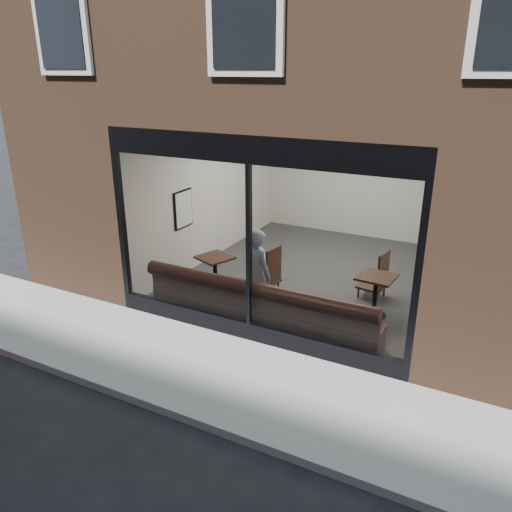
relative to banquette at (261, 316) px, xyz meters
The scene contains 21 objects.
ground 2.46m from the banquette, 90.00° to the right, with size 120.00×120.00×0.00m, color black.
sidewalk_near 1.47m from the banquette, 90.00° to the right, with size 40.00×2.00×0.01m, color gray.
kerb_near 2.51m from the banquette, 90.00° to the right, with size 40.00×0.10×0.12m, color gray.
host_building_pier_left 6.84m from the banquette, 124.05° to the left, with size 2.50×12.00×3.20m, color brown.
host_building_backfill 8.66m from the banquette, 90.00° to the left, with size 5.00×6.00×3.20m, color brown.
cafe_floor 2.56m from the banquette, 90.00° to the left, with size 6.00×6.00×0.00m, color #2D2D30.
cafe_ceiling 3.91m from the banquette, 90.00° to the left, with size 6.00×6.00×0.00m, color white.
cafe_wall_back 5.71m from the banquette, 90.00° to the left, with size 5.00×5.00×0.00m, color silver.
cafe_wall_left 3.82m from the banquette, 134.32° to the left, with size 6.00×6.00×0.00m, color silver.
cafe_wall_right 3.82m from the banquette, 45.68° to the left, with size 6.00×6.00×0.00m, color silver.
storefront_kick 0.41m from the banquette, 90.00° to the right, with size 5.00×0.10×0.30m, color black.
storefront_header 2.80m from the banquette, 90.00° to the right, with size 5.00×0.10×0.40m, color black.
storefront_mullion 1.38m from the banquette, 90.00° to the right, with size 0.06×0.10×2.50m, color black.
storefront_glass 1.39m from the banquette, 90.00° to the right, with size 4.80×4.80×0.00m, color white.
banquette is the anchor object (origin of this frame).
person 0.69m from the banquette, 125.87° to the left, with size 0.59×0.39×1.62m, color #95A9CB.
cafe_table_left 1.69m from the banquette, 149.38° to the left, with size 0.58×0.58×0.04m, color black.
cafe_table_right 2.08m from the banquette, 39.99° to the left, with size 0.60×0.60×0.04m, color black.
cafe_chair_left 1.42m from the banquette, 113.56° to the left, with size 0.47×0.47×0.04m, color black.
cafe_chair_right 2.40m from the banquette, 56.93° to the left, with size 0.46×0.46×0.04m, color black.
wall_poster 3.06m from the banquette, 150.37° to the left, with size 0.02×0.53×0.70m, color white.
Camera 1 is at (3.31, -4.10, 4.05)m, focal length 35.00 mm.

